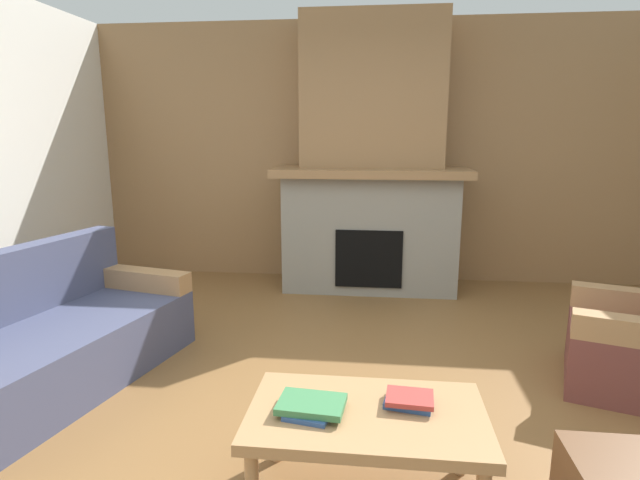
% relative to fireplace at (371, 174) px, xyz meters
% --- Properties ---
extents(ground, '(9.00, 9.00, 0.00)m').
position_rel_fireplace_xyz_m(ground, '(0.00, -2.62, -1.16)').
color(ground, brown).
extents(wall_back_wood_panel, '(6.00, 0.12, 2.70)m').
position_rel_fireplace_xyz_m(wall_back_wood_panel, '(0.00, 0.38, 0.19)').
color(wall_back_wood_panel, '#997047').
rests_on(wall_back_wood_panel, ground).
extents(fireplace, '(1.90, 0.82, 2.70)m').
position_rel_fireplace_xyz_m(fireplace, '(0.00, 0.00, 0.00)').
color(fireplace, gray).
rests_on(fireplace, ground).
extents(couch, '(1.22, 1.94, 0.85)m').
position_rel_fireplace_xyz_m(couch, '(-1.97, -2.38, -0.88)').
color(couch, '#474C6B').
rests_on(couch, ground).
extents(coffee_table, '(1.00, 0.60, 0.43)m').
position_rel_fireplace_xyz_m(coffee_table, '(0.05, -3.22, -0.79)').
color(coffee_table, tan).
rests_on(coffee_table, ground).
extents(book_stack_near_edge, '(0.29, 0.23, 0.05)m').
position_rel_fireplace_xyz_m(book_stack_near_edge, '(-0.18, -3.26, -0.71)').
color(book_stack_near_edge, '#335699').
rests_on(book_stack_near_edge, coffee_table).
extents(book_stack_center, '(0.22, 0.19, 0.05)m').
position_rel_fireplace_xyz_m(book_stack_center, '(0.23, -3.15, -0.71)').
color(book_stack_center, '#335699').
rests_on(book_stack_center, coffee_table).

